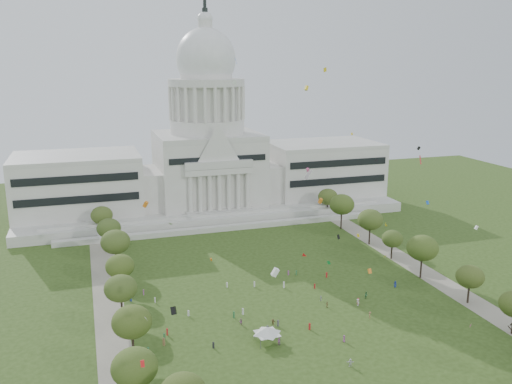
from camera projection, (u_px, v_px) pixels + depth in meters
The scene contains 31 objects.
ground at pixel (310, 324), 136.86m from camera, with size 400.00×400.00×0.00m, color #2D4415.
capitol at pixel (208, 161), 236.72m from camera, with size 160.00×64.50×91.30m.
path_left at pixel (108, 300), 150.40m from camera, with size 8.00×160.00×0.04m, color gray.
path_right at pixel (408, 262), 178.84m from camera, with size 8.00×160.00×0.04m, color gray.
row_tree_l_0 at pixel (134, 367), 101.28m from camera, with size 8.85×8.85×12.59m.
row_tree_l_1 at pixel (132, 322), 118.95m from camera, with size 8.86×8.86×12.59m.
row_tree_r_1 at pixel (470, 277), 147.13m from camera, with size 7.58×7.58×10.78m.
row_tree_l_2 at pixel (121, 288), 137.52m from camera, with size 8.42×8.42×11.97m.
row_tree_r_2 at pixel (423, 248), 163.80m from camera, with size 9.55×9.55×13.58m.
row_tree_l_3 at pixel (120, 266), 153.25m from camera, with size 8.12×8.12×11.55m.
row_tree_r_3 at pixel (392, 239), 180.26m from camera, with size 7.01×7.01×9.98m.
row_tree_l_4 at pixel (115, 242), 170.09m from camera, with size 9.29×9.29×13.21m.
row_tree_r_4 at pixel (370, 220), 194.24m from camera, with size 9.19×9.19×13.06m.
row_tree_l_5 at pixel (109, 228), 187.19m from camera, with size 8.33×8.33×11.85m.
row_tree_r_5 at pixel (342, 204), 212.36m from camera, with size 9.82×9.82×13.96m.
row_tree_l_6 at pixel (102, 215), 203.52m from camera, with size 8.19×8.19×11.64m.
row_tree_r_6 at pixel (328, 197), 230.03m from camera, with size 8.42×8.42×11.97m.
event_tent at pixel (267, 330), 127.40m from camera, with size 7.64×7.64×4.01m.
person_0 at pixel (395, 284), 158.91m from camera, with size 0.95×0.62×1.95m, color navy.
person_2 at pixel (366, 295), 151.42m from camera, with size 0.98×0.60×2.01m, color #33723F.
person_3 at pixel (358, 302), 146.93m from camera, with size 1.28×0.66×1.98m, color silver.
person_4 at pixel (321, 298), 149.99m from camera, with size 0.91×0.50×1.55m, color silver.
person_5 at pixel (273, 322), 136.37m from camera, with size 1.46×0.58×1.57m, color olive.
person_6 at pixel (344, 339), 127.96m from camera, with size 0.85×0.55×1.74m, color #994C8C.
person_7 at pixel (279, 341), 126.74m from camera, with size 0.70×0.51×1.92m, color #994C8C.
person_8 at pixel (241, 322), 136.38m from camera, with size 0.79×0.49×1.63m, color #994C8C.
person_9 at pixel (370, 315), 139.70m from camera, with size 1.17×0.60×1.80m, color olive.
person_10 at pixel (327, 305), 145.90m from camera, with size 0.98×0.54×1.67m, color olive.
person_11 at pixel (350, 363), 117.73m from camera, with size 1.67×0.66×1.81m, color silver.
distant_crowd at pixel (234, 309), 143.46m from camera, with size 59.39×36.37×1.94m.
kite_swarm at pixel (302, 214), 137.06m from camera, with size 92.36×102.89×62.59m.
Camera 1 is at (-51.21, -114.96, 64.80)m, focal length 38.00 mm.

